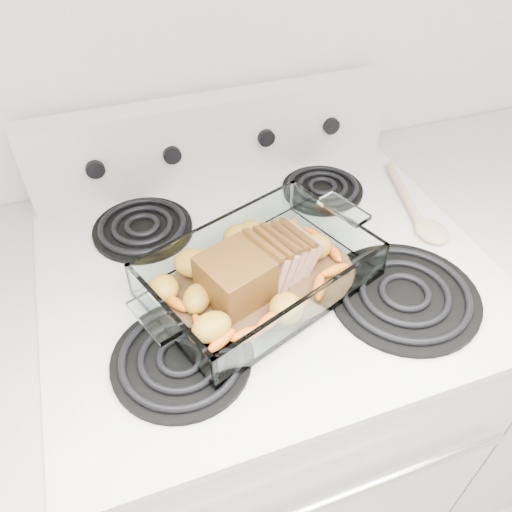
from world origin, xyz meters
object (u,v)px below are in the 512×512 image
object	(u,v)px
pork_roast	(249,268)
baking_dish	(260,276)
counter_right	(487,327)
electric_range	(262,396)

from	to	relation	value
pork_roast	baking_dish	bearing A→B (deg)	-21.98
counter_right	electric_range	bearing A→B (deg)	179.90
baking_dish	counter_right	bearing A→B (deg)	-15.15
electric_range	baking_dish	distance (m)	0.49
pork_roast	counter_right	bearing A→B (deg)	-17.27
electric_range	counter_right	xyz separation A→B (m)	(0.66, -0.00, -0.02)
counter_right	pork_roast	xyz separation A→B (m)	(-0.71, -0.06, 0.52)
electric_range	baking_dish	world-z (taller)	electric_range
counter_right	baking_dish	distance (m)	0.86
baking_dish	pork_roast	xyz separation A→B (m)	(-0.02, 0.00, 0.03)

